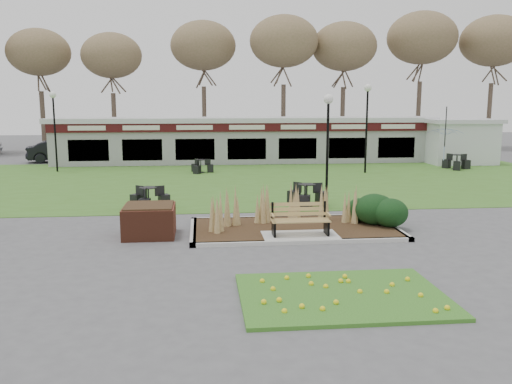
{
  "coord_description": "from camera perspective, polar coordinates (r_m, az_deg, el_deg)",
  "views": [
    {
      "loc": [
        -2.84,
        -14.97,
        4.01
      ],
      "look_at": [
        -1.11,
        2.0,
        1.1
      ],
      "focal_mm": 38.0,
      "sensor_mm": 36.0,
      "label": 1
    }
  ],
  "objects": [
    {
      "name": "brick_planter",
      "position": [
        16.43,
        -11.16,
        -2.94
      ],
      "size": [
        1.5,
        1.5,
        0.95
      ],
      "color": "brown",
      "rests_on": "ground"
    },
    {
      "name": "bistro_set_a",
      "position": [
        20.41,
        -11.24,
        -1.02
      ],
      "size": [
        1.53,
        1.43,
        0.82
      ],
      "color": "black",
      "rests_on": "ground"
    },
    {
      "name": "lamp_post_mid_right",
      "position": [
        30.43,
        11.62,
        8.6
      ],
      "size": [
        0.4,
        0.4,
        4.86
      ],
      "color": "black",
      "rests_on": "ground"
    },
    {
      "name": "planting_bed",
      "position": [
        17.22,
        8.14,
        -2.65
      ],
      "size": [
        6.75,
        3.4,
        1.27
      ],
      "color": "black",
      "rests_on": "ground"
    },
    {
      "name": "tree_backdrop",
      "position": [
        43.28,
        -2.11,
        15.44
      ],
      "size": [
        47.24,
        5.24,
        10.36
      ],
      "color": "#47382B",
      "rests_on": "ground"
    },
    {
      "name": "bistro_set_b",
      "position": [
        20.69,
        5.35,
        -0.7
      ],
      "size": [
        1.52,
        1.56,
        0.85
      ],
      "color": "black",
      "rests_on": "ground"
    },
    {
      "name": "service_hut",
      "position": [
        36.88,
        20.58,
        5.08
      ],
      "size": [
        4.4,
        3.4,
        2.83
      ],
      "color": "silver",
      "rests_on": "ground"
    },
    {
      "name": "park_bench",
      "position": [
        15.85,
        4.63,
        -2.83
      ],
      "size": [
        1.7,
        0.66,
        0.93
      ],
      "color": "#A7874B",
      "rests_on": "ground"
    },
    {
      "name": "flower_bed",
      "position": [
        11.45,
        9.05,
        -10.59
      ],
      "size": [
        4.2,
        3.0,
        0.16
      ],
      "color": "#2C5E1B",
      "rests_on": "ground"
    },
    {
      "name": "bistro_set_d",
      "position": [
        33.73,
        20.34,
        2.76
      ],
      "size": [
        1.47,
        1.59,
        0.85
      ],
      "color": "black",
      "rests_on": "ground"
    },
    {
      "name": "lamp_post_far_left",
      "position": [
        32.35,
        -20.51,
        7.75
      ],
      "size": [
        0.37,
        0.37,
        4.48
      ],
      "color": "black",
      "rests_on": "ground"
    },
    {
      "name": "bistro_set_c",
      "position": [
        30.26,
        -5.83,
        2.51
      ],
      "size": [
        1.24,
        1.35,
        0.72
      ],
      "color": "black",
      "rests_on": "ground"
    },
    {
      "name": "car_black",
      "position": [
        37.73,
        -19.76,
        4.1
      ],
      "size": [
        4.58,
        2.45,
        1.43
      ],
      "primitive_type": "imported",
      "rotation": [
        0.0,
        0.0,
        1.8
      ],
      "color": "black",
      "rests_on": "ground"
    },
    {
      "name": "food_pavilion",
      "position": [
        35.14,
        -1.18,
        5.53
      ],
      "size": [
        24.6,
        3.4,
        2.9
      ],
      "color": "#9B9C9E",
      "rests_on": "ground"
    },
    {
      "name": "ground",
      "position": [
        15.75,
        4.77,
        -5.11
      ],
      "size": [
        100.0,
        100.0,
        0.0
      ],
      "primitive_type": "plane",
      "color": "#515154",
      "rests_on": "ground"
    },
    {
      "name": "patio_umbrella",
      "position": [
        31.78,
        19.24,
        4.81
      ],
      "size": [
        2.54,
        2.57,
        2.54
      ],
      "color": "black",
      "rests_on": "ground"
    },
    {
      "name": "lawn",
      "position": [
        27.41,
        0.18,
        1.28
      ],
      "size": [
        34.0,
        16.0,
        0.02
      ],
      "primitive_type": "cube",
      "color": "#3E6C22",
      "rests_on": "ground"
    },
    {
      "name": "lamp_post_near_right",
      "position": [
        19.97,
        7.58,
        6.9
      ],
      "size": [
        0.35,
        0.35,
        4.22
      ],
      "color": "black",
      "rests_on": "ground"
    }
  ]
}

